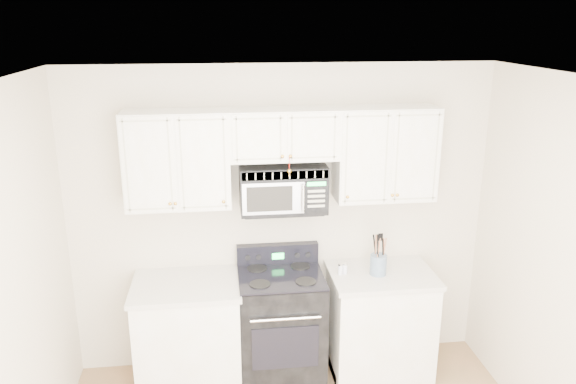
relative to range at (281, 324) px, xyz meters
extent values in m
cube|color=white|center=(0.04, -1.46, 2.12)|extent=(3.50, 3.50, 0.01)
cube|color=beige|center=(0.04, 0.29, 0.82)|extent=(3.50, 0.01, 2.60)
cube|color=beige|center=(-0.76, -0.02, -0.04)|extent=(0.82, 0.63, 0.88)
cube|color=silver|center=(-0.76, -0.02, 0.42)|extent=(0.86, 0.65, 0.04)
cube|color=black|center=(-0.76, 0.02, -0.43)|extent=(0.82, 0.55, 0.10)
cube|color=beige|center=(0.84, -0.02, -0.04)|extent=(0.82, 0.63, 0.88)
cube|color=silver|center=(0.84, -0.02, 0.42)|extent=(0.86, 0.65, 0.04)
cube|color=black|center=(0.84, 0.02, -0.43)|extent=(0.82, 0.55, 0.10)
cube|color=black|center=(0.00, 0.00, -0.02)|extent=(0.69, 0.59, 0.92)
cube|color=black|center=(0.00, -0.31, -0.03)|extent=(0.53, 0.01, 0.36)
cylinder|color=silver|center=(0.00, -0.33, 0.24)|extent=(0.55, 0.02, 0.02)
cube|color=black|center=(0.00, 0.00, 0.44)|extent=(0.69, 0.59, 0.02)
cube|color=black|center=(0.00, 0.25, 0.53)|extent=(0.69, 0.08, 0.18)
cube|color=#27DF55|center=(0.00, 0.21, 0.53)|extent=(0.10, 0.00, 0.05)
cube|color=beige|center=(-0.78, 0.13, 1.41)|extent=(0.80, 0.33, 0.75)
cube|color=beige|center=(0.86, 0.13, 1.41)|extent=(0.80, 0.33, 0.75)
cube|color=beige|center=(0.04, 0.13, 1.59)|extent=(0.84, 0.33, 0.39)
sphere|color=gold|center=(-0.80, -0.06, 1.12)|extent=(0.03, 0.03, 0.03)
sphere|color=gold|center=(-0.44, -0.06, 1.12)|extent=(0.03, 0.03, 0.03)
sphere|color=gold|center=(0.52, -0.06, 1.12)|extent=(0.03, 0.03, 0.03)
sphere|color=gold|center=(0.88, -0.06, 1.12)|extent=(0.03, 0.03, 0.03)
sphere|color=gold|center=(0.01, -0.06, 1.46)|extent=(0.03, 0.03, 0.03)
sphere|color=gold|center=(0.07, -0.06, 1.46)|extent=(0.03, 0.03, 0.03)
cylinder|color=red|center=(0.06, -0.06, 1.40)|extent=(0.00, 0.00, 0.11)
sphere|color=gold|center=(0.06, -0.06, 1.34)|extent=(0.04, 0.04, 0.04)
cube|color=black|center=(0.03, 0.12, 1.16)|extent=(0.69, 0.34, 0.38)
cube|color=#BBB8A0|center=(0.03, -0.05, 1.30)|extent=(0.67, 0.01, 0.07)
cube|color=#9D9EA2|center=(-0.06, -0.06, 1.12)|extent=(0.48, 0.01, 0.25)
cube|color=black|center=(-0.09, -0.06, 1.12)|extent=(0.35, 0.01, 0.20)
cube|color=black|center=(0.27, -0.06, 1.12)|extent=(0.19, 0.01, 0.25)
cube|color=#27DF55|center=(0.27, -0.06, 1.23)|extent=(0.15, 0.00, 0.03)
cylinder|color=silver|center=(0.16, -0.09, 1.12)|extent=(0.02, 0.02, 0.22)
cylinder|color=slate|center=(0.80, -0.05, 0.52)|extent=(0.14, 0.14, 0.17)
cylinder|color=#A46543|center=(0.83, -0.05, 0.60)|extent=(0.01, 0.01, 0.29)
cylinder|color=black|center=(0.78, -0.02, 0.61)|extent=(0.01, 0.01, 0.32)
cylinder|color=#A46543|center=(0.78, -0.08, 0.63)|extent=(0.01, 0.01, 0.34)
cylinder|color=black|center=(0.83, -0.05, 0.60)|extent=(0.01, 0.01, 0.29)
cylinder|color=#A46543|center=(0.78, -0.02, 0.61)|extent=(0.01, 0.01, 0.32)
cylinder|color=black|center=(0.78, -0.08, 0.63)|extent=(0.01, 0.01, 0.34)
cylinder|color=#A46543|center=(0.83, -0.05, 0.60)|extent=(0.01, 0.01, 0.29)
cylinder|color=silver|center=(0.49, -0.02, 0.48)|extent=(0.04, 0.04, 0.08)
cylinder|color=silver|center=(0.49, -0.02, 0.53)|extent=(0.04, 0.04, 0.02)
cylinder|color=silver|center=(0.53, -0.01, 0.48)|extent=(0.04, 0.04, 0.08)
cylinder|color=silver|center=(0.53, -0.01, 0.52)|extent=(0.04, 0.04, 0.02)
camera|label=1|loc=(-0.46, -4.13, 2.45)|focal=35.00mm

